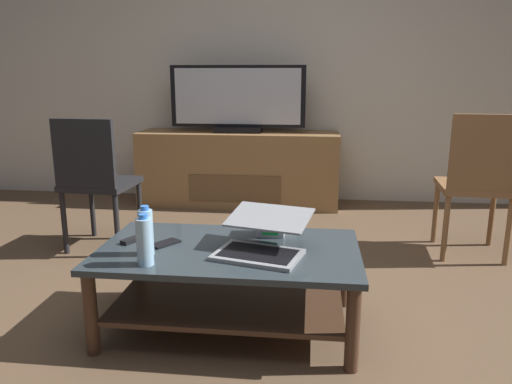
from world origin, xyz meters
name	(u,v)px	position (x,y,z in m)	size (l,w,h in m)	color
ground_plane	(256,319)	(0.00, 0.00, 0.00)	(7.68, 7.68, 0.00)	brown
back_wall	(287,51)	(0.00, 2.53, 1.40)	(6.40, 0.12, 2.80)	beige
coffee_table	(229,272)	(-0.12, -0.09, 0.28)	(1.21, 0.69, 0.41)	#2D383D
media_cabinet	(239,168)	(-0.42, 2.21, 0.34)	(1.83, 0.50, 0.68)	olive
television	(238,101)	(-0.42, 2.19, 0.96)	(1.22, 0.20, 0.60)	black
dining_chair	(478,179)	(1.33, 1.01, 0.54)	(0.47, 0.47, 0.96)	brown
side_chair	(95,177)	(-1.20, 0.86, 0.52)	(0.47, 0.47, 0.92)	black
laptop	(263,239)	(0.05, -0.13, 0.47)	(0.46, 0.48, 0.17)	gray
router_box	(271,222)	(0.06, 0.13, 0.47)	(0.13, 0.12, 0.13)	silver
water_bottle_near	(145,241)	(-0.43, -0.33, 0.51)	(0.07, 0.07, 0.22)	#99C6E5
water_bottle_far	(146,232)	(-0.47, -0.22, 0.51)	(0.07, 0.07, 0.23)	#99C6E5
cell_phone	(165,243)	(-0.43, -0.08, 0.41)	(0.07, 0.14, 0.01)	black
tv_remote	(136,239)	(-0.59, -0.04, 0.42)	(0.04, 0.16, 0.02)	black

